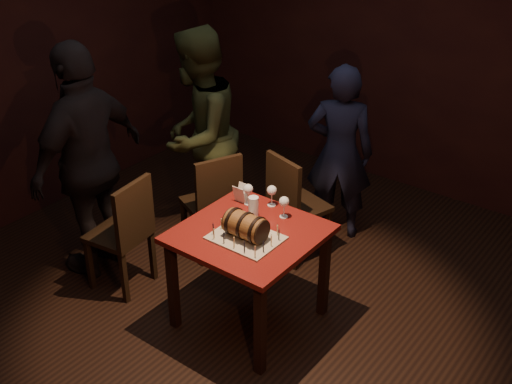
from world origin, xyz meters
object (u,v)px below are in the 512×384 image
Objects in this scene: wine_glass_left at (248,190)px; person_back at (340,153)px; barrel_cake at (246,226)px; person_left_rear at (198,135)px; chair_left_front at (126,229)px; wine_glass_mid at (272,191)px; chair_left_rear at (214,200)px; pub_table at (249,245)px; pint_of_ale at (253,207)px; person_left_front at (89,162)px; wine_glass_right at (284,202)px; chair_back at (292,202)px.

person_back is at bearing 84.92° from wine_glass_left.
person_left_rear is at bearing 144.47° from barrel_cake.
person_back reaches higher than chair_left_front.
person_back is 1.20m from person_left_rear.
wine_glass_mid is (0.15, 0.09, -0.00)m from wine_glass_left.
chair_left_rear is at bearing 170.10° from wine_glass_mid.
barrel_cake is 1.42m from person_left_rear.
pub_table is 6.00× the size of pint_of_ale.
pint_of_ale is 0.08× the size of person_left_front.
chair_left_front is 0.51× the size of person_left_rear.
wine_glass_right is 0.91m from chair_left_rear.
person_left_front reaches higher than chair_left_rear.
chair_left_rear reaches higher than wine_glass_left.
wine_glass_right is 1.27m from person_left_rear.
person_left_front reaches higher than person_back.
wine_glass_right is 1.23m from chair_left_front.
pub_table is 0.50× the size of person_left_rear.
wine_glass_right is 1.55m from person_left_front.
wine_glass_left is 0.17m from wine_glass_mid.
chair_back is 0.62m from person_back.
chair_left_front is (-0.98, -0.25, -0.12)m from pub_table.
barrel_cake is at bearing -53.95° from wine_glass_left.
chair_left_rear reaches higher than wine_glass_right.
barrel_cake is 0.46m from wine_glass_left.
chair_back reaches higher than wine_glass_right.
person_left_front is at bearing -164.36° from pint_of_ale.
pub_table is at bearing -33.50° from chair_left_rear.
person_left_rear is at bearing 157.02° from person_left_front.
person_left_front is at bearing -172.48° from pub_table.
wine_glass_left is at bearing 126.05° from barrel_cake.
pub_table is at bearing 40.74° from person_left_rear.
person_left_rear is at bearing 98.10° from chair_left_front.
pub_table is at bearing 14.37° from chair_left_front.
wine_glass_left is at bearing 106.14° from person_left_front.
pint_of_ale is (-0.18, -0.12, -0.05)m from wine_glass_right.
person_left_rear is (-1.15, 0.82, 0.06)m from barrel_cake.
person_left_rear is at bearing 146.51° from pub_table.
person_back is at bearing 81.19° from chair_back.
wine_glass_left is 0.17× the size of chair_left_front.
person_left_rear is at bearing -172.83° from chair_back.
pint_of_ale is 0.08× the size of person_left_rear.
wine_glass_left is at bearing -150.05° from wine_glass_mid.
person_left_rear is (-1.19, 0.44, 0.04)m from wine_glass_right.
person_left_front is (-0.66, -0.67, 0.41)m from chair_left_rear.
barrel_cake is 1.51m from person_back.
chair_back reaches higher than pint_of_ale.
person_back is (0.09, 0.56, 0.25)m from chair_back.
pint_of_ale is at bearing 99.55° from person_left_front.
barrel_cake is 2.20× the size of pint_of_ale.
person_left_rear is at bearing 159.65° from wine_glass_right.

